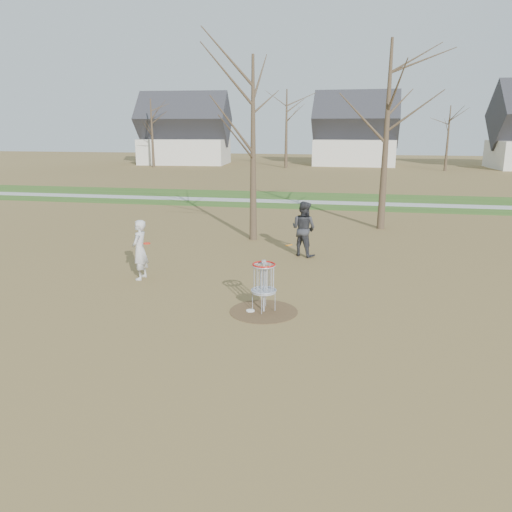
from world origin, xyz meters
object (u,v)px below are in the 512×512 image
Objects in this scene: player_standing at (140,250)px; disc_golf_basket at (264,278)px; disc_grounded at (250,311)px; player_throwing at (304,229)px.

disc_golf_basket is (4.35, -2.12, -0.04)m from player_standing.
player_standing is at bearing 151.50° from disc_grounded.
player_standing is 4.84m from disc_golf_basket.
disc_golf_basket is at bearing 113.11° from player_throwing.
player_throwing is 1.52× the size of disc_golf_basket.
disc_golf_basket is (0.34, 0.06, 0.89)m from disc_grounded.
player_throwing is 6.11m from disc_golf_basket.
player_standing reaches higher than disc_grounded.
disc_grounded is at bearing -170.15° from disc_golf_basket.
player_throwing is at bearing 129.62° from player_standing.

